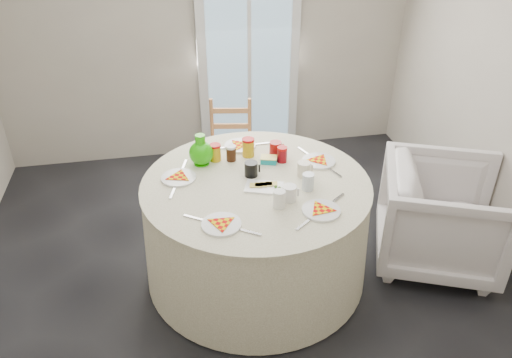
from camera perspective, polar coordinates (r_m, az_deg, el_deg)
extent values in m
plane|color=black|center=(3.76, -1.41, -10.79)|extent=(4.00, 4.00, 0.00)
cube|color=#BCB5A3|center=(4.93, -5.78, 16.84)|extent=(4.00, 0.02, 2.60)
cube|color=silver|center=(5.00, -0.86, 14.22)|extent=(1.00, 0.08, 2.10)
cylinder|color=white|center=(3.56, 0.00, -5.86)|extent=(1.59, 1.59, 0.80)
imported|color=silver|center=(3.90, 20.45, -4.07)|extent=(1.05, 1.08, 0.87)
cube|color=#1094A0|center=(3.55, 1.46, 2.02)|extent=(0.14, 0.11, 0.05)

